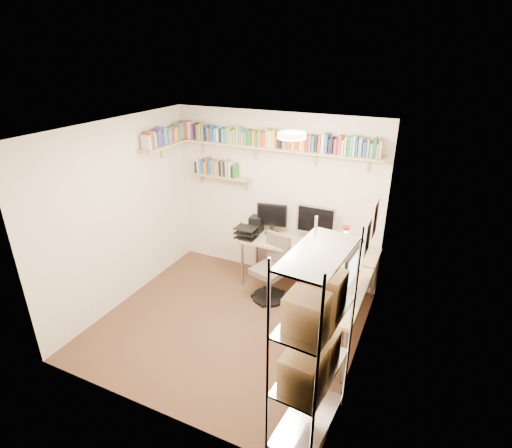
{
  "coord_description": "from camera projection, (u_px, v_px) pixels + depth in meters",
  "views": [
    {
      "loc": [
        2.1,
        -3.68,
        3.28
      ],
      "look_at": [
        0.13,
        0.55,
        1.22
      ],
      "focal_mm": 28.0,
      "sensor_mm": 36.0,
      "label": 1
    }
  ],
  "objects": [
    {
      "name": "corner_desk",
      "position": [
        306.0,
        253.0,
        5.39
      ],
      "size": [
        2.0,
        1.91,
        1.3
      ],
      "color": "tan",
      "rests_on": "ground"
    },
    {
      "name": "wall_shelves",
      "position": [
        243.0,
        146.0,
        5.6
      ],
      "size": [
        3.12,
        1.09,
        0.8
      ],
      "color": "tan",
      "rests_on": "ground"
    },
    {
      "name": "room_shell",
      "position": [
        226.0,
        214.0,
        4.56
      ],
      "size": [
        3.24,
        3.04,
        2.52
      ],
      "color": "beige",
      "rests_on": "ground"
    },
    {
      "name": "ground",
      "position": [
        229.0,
        324.0,
        5.18
      ],
      "size": [
        3.2,
        3.2,
        0.0
      ],
      "primitive_type": "plane",
      "color": "#3F291B",
      "rests_on": "ground"
    },
    {
      "name": "office_chair",
      "position": [
        272.0,
        273.0,
        5.59
      ],
      "size": [
        0.52,
        0.53,
        0.95
      ],
      "rotation": [
        0.0,
        0.0,
        -0.28
      ],
      "color": "black",
      "rests_on": "ground"
    },
    {
      "name": "wire_rack",
      "position": [
        313.0,
        336.0,
        3.26
      ],
      "size": [
        0.49,
        0.89,
        1.99
      ],
      "rotation": [
        0.0,
        0.0,
        -0.09
      ],
      "color": "silver",
      "rests_on": "ground"
    }
  ]
}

